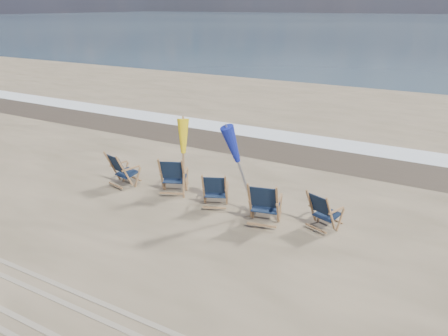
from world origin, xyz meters
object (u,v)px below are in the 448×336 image
object	(u,v)px
beach_chair_3	(277,206)
beach_chair_2	(226,191)
beach_chair_4	(331,216)
beach_chair_0	(124,173)
umbrella_blue	(243,144)
umbrella_yellow	(183,141)
beach_chair_1	(184,177)

from	to	relation	value
beach_chair_3	beach_chair_2	bearing A→B (deg)	-24.06
beach_chair_3	beach_chair_4	bearing A→B (deg)	-178.07
beach_chair_0	umbrella_blue	bearing A→B (deg)	-163.77
beach_chair_0	beach_chair_2	size ratio (longest dim) A/B	1.06
umbrella_yellow	beach_chair_3	bearing A→B (deg)	-10.57
beach_chair_2	beach_chair_1	bearing A→B (deg)	-31.99
beach_chair_0	umbrella_blue	xyz separation A→B (m)	(3.37, 0.13, 1.26)
beach_chair_2	beach_chair_3	distance (m)	1.45
beach_chair_0	umbrella_yellow	bearing A→B (deg)	-147.14
beach_chair_0	beach_chair_2	bearing A→B (deg)	-160.31
beach_chair_0	beach_chair_3	xyz separation A→B (m)	(4.27, 0.00, 0.04)
umbrella_yellow	umbrella_blue	xyz separation A→B (m)	(1.86, -0.38, 0.31)
beach_chair_1	beach_chair_3	distance (m)	2.78
beach_chair_2	umbrella_yellow	world-z (taller)	umbrella_yellow
beach_chair_4	umbrella_blue	world-z (taller)	umbrella_blue
beach_chair_1	beach_chair_2	xyz separation A→B (m)	(1.32, -0.19, -0.05)
beach_chair_4	umbrella_yellow	distance (m)	3.98
umbrella_yellow	beach_chair_2	bearing A→B (deg)	-9.72
beach_chair_3	umbrella_yellow	size ratio (longest dim) A/B	0.55
beach_chair_0	beach_chair_2	world-z (taller)	beach_chair_0
beach_chair_0	beach_chair_4	distance (m)	5.36
beach_chair_4	beach_chair_0	bearing A→B (deg)	23.49
beach_chair_2	beach_chair_3	size ratio (longest dim) A/B	0.87
beach_chair_2	umbrella_yellow	distance (m)	1.68
beach_chair_1	umbrella_blue	distance (m)	2.23
beach_chair_4	umbrella_blue	bearing A→B (deg)	24.77
beach_chair_4	umbrella_yellow	world-z (taller)	umbrella_yellow
beach_chair_0	umbrella_yellow	world-z (taller)	umbrella_yellow
beach_chair_0	beach_chair_1	distance (m)	1.61
beach_chair_3	beach_chair_4	xyz separation A→B (m)	(1.08, 0.28, -0.08)
umbrella_yellow	beach_chair_1	bearing A→B (deg)	-53.17
beach_chair_4	umbrella_blue	distance (m)	2.38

